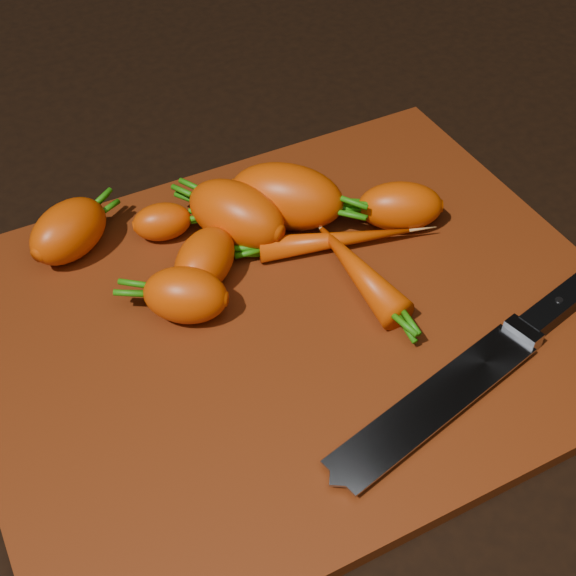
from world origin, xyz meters
name	(u,v)px	position (x,y,z in m)	size (l,w,h in m)	color
ground	(294,326)	(0.00, 0.00, -0.01)	(2.00, 2.00, 0.01)	black
cutting_board	(294,317)	(0.00, 0.00, 0.01)	(0.50, 0.40, 0.01)	#572009
carrot_0	(69,231)	(-0.13, 0.15, 0.04)	(0.07, 0.05, 0.05)	#CC4105
carrot_1	(185,295)	(-0.08, 0.04, 0.03)	(0.07, 0.04, 0.04)	#CC4105
carrot_2	(287,196)	(0.05, 0.10, 0.04)	(0.10, 0.06, 0.06)	#CC4105
carrot_3	(236,214)	(0.00, 0.10, 0.04)	(0.09, 0.05, 0.05)	#CC4105
carrot_4	(205,260)	(-0.05, 0.07, 0.03)	(0.07, 0.04, 0.04)	#CC4105
carrot_5	(162,222)	(-0.06, 0.13, 0.03)	(0.05, 0.03, 0.03)	#CC4105
carrot_6	(400,206)	(0.13, 0.05, 0.03)	(0.07, 0.04, 0.04)	#CC4105
carrot_7	(335,240)	(0.06, 0.05, 0.02)	(0.13, 0.02, 0.02)	#CC4105
carrot_8	(358,270)	(0.06, 0.00, 0.03)	(0.11, 0.03, 0.03)	#CC4105
knife	(452,389)	(0.06, -0.12, 0.02)	(0.30, 0.09, 0.02)	gray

